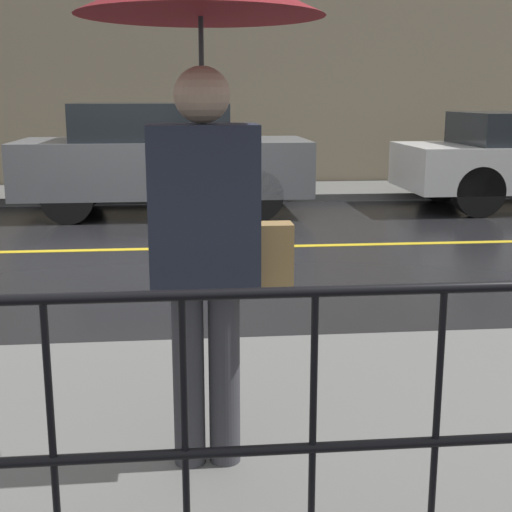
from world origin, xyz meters
TOP-DOWN VIEW (x-y plane):
  - ground_plane at (0.00, 0.00)m, footprint 80.00×80.00m
  - sidewalk_near at (0.00, -4.70)m, footprint 28.00×2.60m
  - sidewalk_far at (0.00, 4.31)m, footprint 28.00×1.81m
  - lane_marking at (0.00, 0.00)m, footprint 25.20×0.12m
  - railing_foreground at (-0.00, -5.75)m, footprint 12.00×0.04m
  - pedestrian at (0.51, -5.01)m, footprint 0.95×0.95m
  - car_grey at (0.11, 2.49)m, footprint 4.10×1.71m

SIDE VIEW (x-z plane):
  - ground_plane at x=0.00m, z-range 0.00..0.00m
  - lane_marking at x=0.00m, z-range 0.00..0.01m
  - sidewalk_near at x=0.00m, z-range 0.00..0.12m
  - sidewalk_far at x=0.00m, z-range 0.00..0.12m
  - railing_foreground at x=0.00m, z-range 0.25..1.23m
  - car_grey at x=0.11m, z-range 0.02..1.59m
  - pedestrian at x=0.51m, z-range 0.67..2.73m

